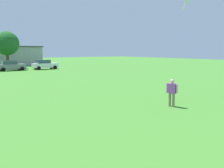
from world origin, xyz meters
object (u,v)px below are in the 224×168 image
at_px(tree_far_right, 7,44).
at_px(kite, 185,0).
at_px(parked_car_gray_2, 11,66).
at_px(parked_car_white_3, 45,64).
at_px(adult_bystander, 172,90).

bearing_deg(tree_far_right, kite, -82.12).
height_order(parked_car_gray_2, tree_far_right, tree_far_right).
bearing_deg(parked_car_gray_2, parked_car_white_3, -2.60).
xyz_separation_m(kite, parked_car_white_3, (0.03, 30.06, -6.20)).
height_order(parked_car_gray_2, parked_car_white_3, same).
bearing_deg(kite, adult_bystander, -147.85).
xyz_separation_m(adult_bystander, kite, (4.19, 2.63, 6.07)).
relative_size(adult_bystander, tree_far_right, 0.25).
height_order(kite, parked_car_gray_2, kite).
bearing_deg(parked_car_white_3, kite, -90.06).
xyz_separation_m(adult_bystander, parked_car_white_3, (4.22, 32.69, -0.13)).
height_order(parked_car_white_3, tree_far_right, tree_far_right).
relative_size(adult_bystander, parked_car_white_3, 0.39).
xyz_separation_m(adult_bystander, parked_car_gray_2, (-1.40, 32.95, -0.13)).
relative_size(kite, tree_far_right, 0.15).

